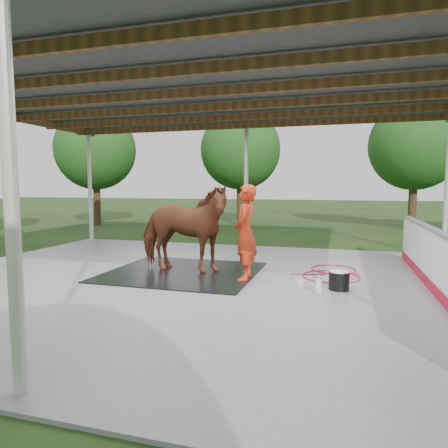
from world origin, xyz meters
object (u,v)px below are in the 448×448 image
(horse, at_px, (183,229))
(wash_bucket, at_px, (339,280))
(dasher_board, at_px, (441,267))
(handler, at_px, (245,233))

(horse, bearing_deg, wash_bucket, -95.24)
(dasher_board, relative_size, horse, 3.47)
(horse, xyz_separation_m, handler, (1.50, -0.28, -0.01))
(horse, xyz_separation_m, wash_bucket, (3.40, -0.57, -0.82))
(handler, xyz_separation_m, wash_bucket, (1.89, -0.30, -0.81))
(dasher_board, height_order, handler, handler)
(horse, relative_size, wash_bucket, 6.00)
(horse, height_order, wash_bucket, horse)
(dasher_board, bearing_deg, wash_bucket, 178.29)
(dasher_board, distance_m, horse, 5.16)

